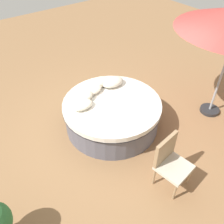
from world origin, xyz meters
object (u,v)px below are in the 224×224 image
throw_pillow_1 (99,82)px  round_bed (112,114)px  throw_pillow_0 (113,82)px  throw_pillow_3 (83,96)px  throw_pillow_4 (82,105)px  patio_chair (170,160)px  throw_pillow_2 (90,89)px

throw_pillow_1 → round_bed: bearing=-102.1°
throw_pillow_0 → throw_pillow_3: (-0.80, -0.02, -0.00)m
throw_pillow_4 → throw_pillow_1: bearing=31.1°
throw_pillow_0 → throw_pillow_1: (-0.25, 0.17, 0.01)m
throw_pillow_1 → throw_pillow_3: size_ratio=1.11×
throw_pillow_1 → throw_pillow_4: 0.83m
throw_pillow_4 → patio_chair: 1.99m
round_bed → throw_pillow_3: 0.74m
throw_pillow_1 → throw_pillow_0: bearing=-34.4°
throw_pillow_3 → throw_pillow_4: (-0.16, -0.24, -0.02)m
throw_pillow_1 → throw_pillow_3: 0.58m
throw_pillow_2 → patio_chair: (0.05, -2.28, -0.16)m
round_bed → patio_chair: 1.72m
round_bed → throw_pillow_4: throw_pillow_4 is taller
throw_pillow_1 → throw_pillow_4: bearing=-148.9°
throw_pillow_2 → patio_chair: 2.29m
throw_pillow_2 → throw_pillow_0: bearing=-10.1°
throw_pillow_1 → throw_pillow_4: (-0.71, -0.43, -0.03)m
throw_pillow_0 → throw_pillow_2: bearing=169.9°
round_bed → throw_pillow_2: size_ratio=3.80×
round_bed → throw_pillow_0: bearing=51.1°
throw_pillow_3 → throw_pillow_4: bearing=-124.4°
throw_pillow_0 → throw_pillow_1: throw_pillow_1 is taller
throw_pillow_2 → throw_pillow_3: (-0.26, -0.12, 0.02)m
throw_pillow_0 → throw_pillow_4: (-0.96, -0.26, -0.02)m
throw_pillow_0 → patio_chair: patio_chair is taller
throw_pillow_0 → patio_chair: (-0.49, -2.18, -0.18)m
throw_pillow_3 → throw_pillow_1: bearing=19.4°
round_bed → throw_pillow_3: (-0.41, 0.46, 0.40)m
patio_chair → throw_pillow_1: bearing=-103.4°
throw_pillow_0 → throw_pillow_1: bearing=145.6°
round_bed → throw_pillow_4: bearing=158.4°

